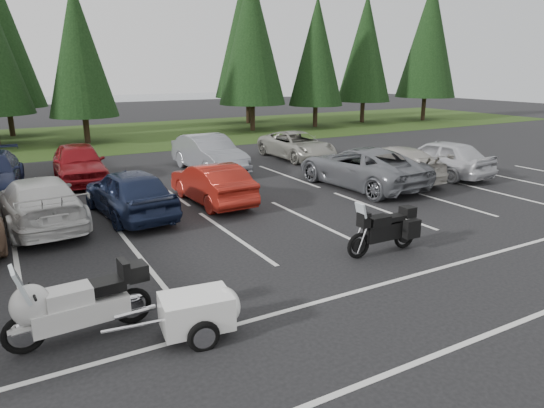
{
  "coord_description": "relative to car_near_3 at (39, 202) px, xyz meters",
  "views": [
    {
      "loc": [
        -4.87,
        -10.75,
        4.53
      ],
      "look_at": [
        0.92,
        -0.5,
        1.24
      ],
      "focal_mm": 32.0,
      "sensor_mm": 36.0,
      "label": 1
    }
  ],
  "objects": [
    {
      "name": "ground",
      "position": [
        4.09,
        -4.58,
        -0.75
      ],
      "size": [
        120.0,
        120.0,
        0.0
      ],
      "primitive_type": "plane",
      "color": "black",
      "rests_on": "ground"
    },
    {
      "name": "touring_motorcycle",
      "position": [
        0.05,
        -7.15,
        0.02
      ],
      "size": [
        2.8,
        1.02,
        1.52
      ],
      "primitive_type": null,
      "rotation": [
        0.0,
        0.0,
        0.06
      ],
      "color": "silver",
      "rests_on": "ground"
    },
    {
      "name": "car_far_3",
      "position": [
        7.43,
        5.03,
        0.07
      ],
      "size": [
        2.0,
        5.05,
        1.63
      ],
      "primitive_type": "imported",
      "rotation": [
        0.0,
        0.0,
        0.05
      ],
      "color": "gray",
      "rests_on": "ground"
    },
    {
      "name": "car_near_7",
      "position": [
        13.41,
        -0.46,
        -0.03
      ],
      "size": [
        2.25,
        5.03,
        1.43
      ],
      "primitive_type": "imported",
      "rotation": [
        0.0,
        0.0,
        3.09
      ],
      "color": "#B8B3A9",
      "rests_on": "ground"
    },
    {
      "name": "adventure_motorcycle",
      "position": [
        7.33,
        -6.64,
        -0.02
      ],
      "size": [
        2.39,
        0.87,
        1.45
      ],
      "primitive_type": null,
      "rotation": [
        0.0,
        0.0,
        -0.02
      ],
      "color": "black",
      "rests_on": "ground"
    },
    {
      "name": "car_far_4",
      "position": [
        12.65,
        5.83,
        -0.06
      ],
      "size": [
        2.38,
        5.0,
        1.38
      ],
      "primitive_type": "imported",
      "rotation": [
        0.0,
        0.0,
        0.02
      ],
      "color": "#9C9A8F",
      "rests_on": "ground"
    },
    {
      "name": "car_near_5",
      "position": [
        5.45,
        -0.04,
        -0.05
      ],
      "size": [
        1.64,
        4.3,
        1.4
      ],
      "primitive_type": "imported",
      "rotation": [
        0.0,
        0.0,
        3.18
      ],
      "color": "#9E1D14",
      "rests_on": "ground"
    },
    {
      "name": "conifer_back_c",
      "position": [
        18.09,
        22.22,
        6.75
      ],
      "size": [
        5.5,
        5.5,
        12.81
      ],
      "color": "#332316",
      "rests_on": "ground"
    },
    {
      "name": "car_near_8",
      "position": [
        15.82,
        -0.78,
        0.05
      ],
      "size": [
        2.33,
        4.86,
        1.6
      ],
      "primitive_type": "imported",
      "rotation": [
        0.0,
        0.0,
        3.24
      ],
      "color": "silver",
      "rests_on": "ground"
    },
    {
      "name": "conifer_6",
      "position": [
        16.09,
        17.52,
        5.97
      ],
      "size": [
        4.93,
        4.93,
        11.48
      ],
      "color": "#332316",
      "rests_on": "ground"
    },
    {
      "name": "cargo_trailer",
      "position": [
        1.8,
        -8.1,
        -0.34
      ],
      "size": [
        1.84,
        1.18,
        0.8
      ],
      "primitive_type": null,
      "rotation": [
        0.0,
        0.0,
        -0.12
      ],
      "color": "white",
      "rests_on": "ground"
    },
    {
      "name": "conifer_5",
      "position": [
        4.09,
        17.02,
        4.88
      ],
      "size": [
        4.14,
        4.14,
        9.63
      ],
      "color": "#332316",
      "rests_on": "ground"
    },
    {
      "name": "lake_water",
      "position": [
        8.09,
        50.42,
        -0.75
      ],
      "size": [
        70.0,
        50.0,
        0.02
      ],
      "primitive_type": "cube",
      "color": "slate",
      "rests_on": "ground"
    },
    {
      "name": "car_near_6",
      "position": [
        11.52,
        -0.68,
        0.04
      ],
      "size": [
        3.02,
        5.85,
        1.58
      ],
      "primitive_type": "imported",
      "rotation": [
        0.0,
        0.0,
        3.21
      ],
      "color": "slate",
      "rests_on": "ground"
    },
    {
      "name": "car_far_2",
      "position": [
        1.94,
        5.62,
        0.05
      ],
      "size": [
        2.08,
        4.77,
        1.6
      ],
      "primitive_type": "imported",
      "rotation": [
        0.0,
        0.0,
        -0.04
      ],
      "color": "maroon",
      "rests_on": "ground"
    },
    {
      "name": "car_near_3",
      "position": [
        0.0,
        0.0,
        0.0
      ],
      "size": [
        2.47,
        5.29,
        1.49
      ],
      "primitive_type": "imported",
      "rotation": [
        0.0,
        0.0,
        3.22
      ],
      "color": "silver",
      "rests_on": "ground"
    },
    {
      "name": "conifer_8",
      "position": [
        27.09,
        18.02,
        5.42
      ],
      "size": [
        4.53,
        4.53,
        10.56
      ],
      "color": "#332316",
      "rests_on": "ground"
    },
    {
      "name": "conifer_9",
      "position": [
        33.09,
        16.72,
        6.33
      ],
      "size": [
        5.19,
        5.19,
        12.1
      ],
      "color": "#332316",
      "rests_on": "ground"
    },
    {
      "name": "grass_strip",
      "position": [
        4.09,
        19.42,
        -0.74
      ],
      "size": [
        80.0,
        16.0,
        0.01
      ],
      "primitive_type": "cube",
      "color": "#253D13",
      "rests_on": "ground"
    },
    {
      "name": "conifer_7",
      "position": [
        21.59,
        17.22,
        5.06
      ],
      "size": [
        4.27,
        4.27,
        9.94
      ],
      "color": "#332316",
      "rests_on": "ground"
    },
    {
      "name": "car_near_4",
      "position": [
        2.57,
        -0.26,
        0.03
      ],
      "size": [
        2.27,
        4.74,
        1.56
      ],
      "primitive_type": "imported",
      "rotation": [
        0.0,
        0.0,
        3.24
      ],
      "color": "#17203B",
      "rests_on": "ground"
    },
    {
      "name": "stall_markings",
      "position": [
        4.09,
        -2.58,
        -0.74
      ],
      "size": [
        32.0,
        16.0,
        0.01
      ],
      "primitive_type": "cube",
      "color": "silver",
      "rests_on": "ground"
    }
  ]
}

